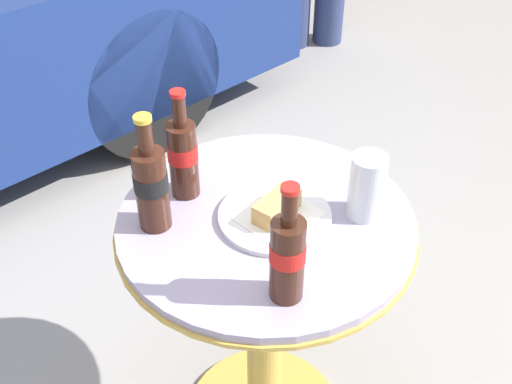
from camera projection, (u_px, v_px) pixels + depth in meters
bistro_table at (265, 292)px, 1.47m from camera, size 0.64×0.64×0.73m
cola_bottle_left at (183, 155)px, 1.34m from camera, size 0.06×0.06×0.25m
cola_bottle_right at (287, 255)px, 1.11m from camera, size 0.06×0.06×0.25m
cola_bottle_center at (151, 185)px, 1.25m from camera, size 0.07×0.07×0.26m
drinking_glass at (366, 189)px, 1.30m from camera, size 0.07×0.07×0.14m
lunch_plate_near at (275, 214)px, 1.32m from camera, size 0.24×0.24×0.06m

